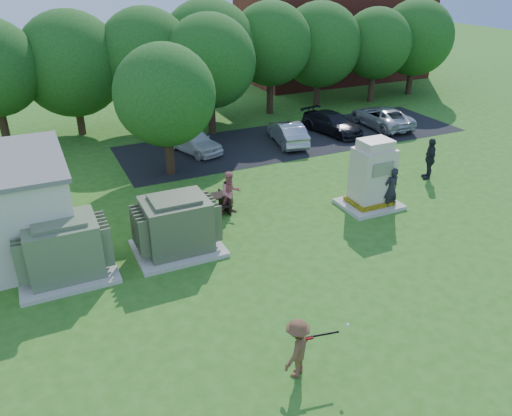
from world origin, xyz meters
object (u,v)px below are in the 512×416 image
batter (297,348)px  person_at_picnic (230,193)px  generator_cabinet (372,178)px  person_walking_right (430,159)px  car_silver_b (382,117)px  person_by_generator (391,189)px  transformer_left (64,250)px  picnic_table (208,203)px  transformer_right (177,226)px  car_dark (332,123)px  car_silver_a (288,133)px  car_white (194,141)px

batter → person_at_picnic: size_ratio=0.92×
generator_cabinet → person_walking_right: 4.49m
car_silver_b → person_by_generator: bearing=56.5°
person_at_picnic → person_walking_right: (9.75, -0.57, 0.08)m
person_by_generator → car_silver_b: person_by_generator is taller
transformer_left → picnic_table: 6.14m
batter → transformer_right: bearing=-118.6°
person_at_picnic → car_dark: bearing=38.4°
transformer_left → generator_cabinet: generator_cabinet is taller
transformer_right → car_silver_a: transformer_right is taller
generator_cabinet → person_at_picnic: (-5.45, 1.88, -0.38)m
person_at_picnic → car_silver_a: 8.99m
generator_cabinet → person_walking_right: bearing=16.9°
car_silver_a → car_silver_b: (6.67, 0.30, -0.00)m
picnic_table → car_silver_a: size_ratio=0.44×
car_silver_b → car_white: bearing=-0.5°
picnic_table → car_silver_b: 15.10m
batter → car_white: (2.90, 16.32, -0.19)m
transformer_right → batter: (0.89, -6.92, -0.15)m
car_white → car_silver_a: 5.24m
transformer_left → person_at_picnic: size_ratio=1.69×
car_dark → transformer_right: bearing=-155.8°
transformer_left → car_silver_a: (12.64, 8.47, -0.34)m
transformer_right → transformer_left: bearing=180.0°
transformer_right → person_walking_right: transformer_right is taller
generator_cabinet → person_by_generator: size_ratio=1.58×
car_silver_a → picnic_table: bearing=52.1°
person_walking_right → car_dark: 7.70m
batter → car_dark: size_ratio=0.39×
transformer_left → transformer_right: bearing=0.0°
batter → person_walking_right: (11.66, 8.26, 0.15)m
batter → picnic_table: bearing=-132.6°
car_white → picnic_table: bearing=-123.3°
transformer_right → car_dark: transformer_right is taller
person_walking_right → person_at_picnic: bearing=-65.3°
generator_cabinet → batter: bearing=-136.7°
person_by_generator → car_dark: bearing=-113.8°
picnic_table → person_by_generator: person_by_generator is taller
transformer_right → generator_cabinet: 8.26m
transformer_left → person_walking_right: bearing=4.7°
generator_cabinet → car_silver_b: bearing=49.9°
transformer_right → generator_cabinet: generator_cabinet is taller
transformer_right → person_by_generator: (8.79, -0.57, -0.05)m
transformer_left → picnic_table: size_ratio=1.79×
generator_cabinet → car_white: 10.40m
batter → transformer_left: bearing=-92.3°
person_by_generator → generator_cabinet: bearing=-52.8°
transformer_right → car_white: bearing=68.1°
batter → person_by_generator: 10.13m
transformer_left → car_silver_b: (19.31, 8.77, -0.34)m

